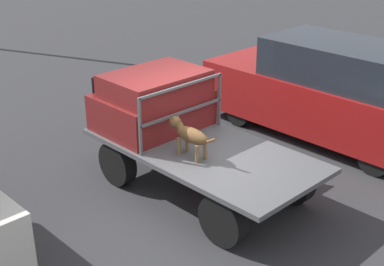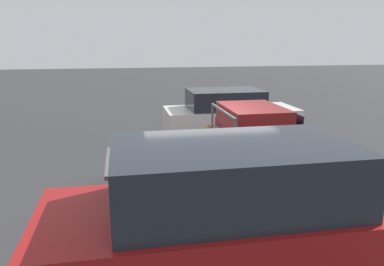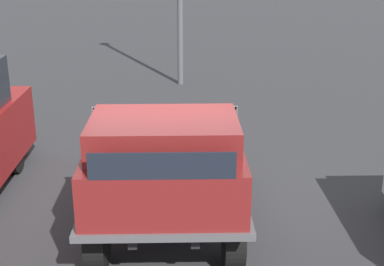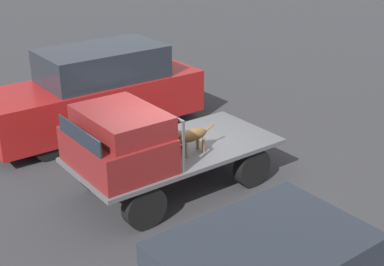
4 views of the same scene
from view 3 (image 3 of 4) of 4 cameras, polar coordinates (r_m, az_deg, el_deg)
ground_plane at (r=7.87m, az=-2.59°, el=-8.94°), size 80.00×80.00×0.00m
flatbed_truck at (r=7.61m, az=-2.66°, el=-4.87°), size 4.01×1.96×0.84m
truck_cab at (r=6.20m, az=-2.98°, el=-3.39°), size 1.41×1.84×1.02m
truck_headboard at (r=6.85m, az=-2.85°, el=0.16°), size 0.04×1.84×0.97m
dog at (r=7.42m, az=0.01°, el=-0.47°), size 1.04×0.24×0.61m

